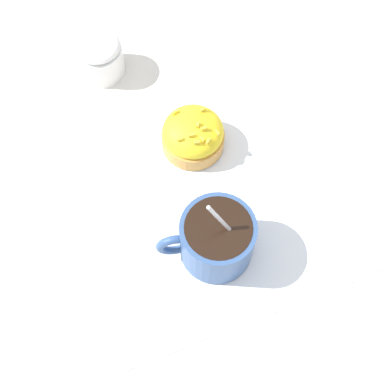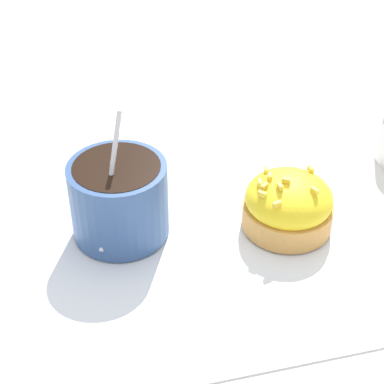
# 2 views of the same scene
# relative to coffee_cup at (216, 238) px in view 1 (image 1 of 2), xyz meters

# --- Properties ---
(ground_plane) EXTENTS (3.00, 3.00, 0.00)m
(ground_plane) POSITION_rel_coffee_cup_xyz_m (0.07, -0.01, -0.04)
(ground_plane) COLOR silver
(paper_napkin) EXTENTS (0.31, 0.31, 0.00)m
(paper_napkin) POSITION_rel_coffee_cup_xyz_m (0.07, -0.01, -0.04)
(paper_napkin) COLOR white
(paper_napkin) RESTS_ON ground_plane
(coffee_cup) EXTENTS (0.08, 0.11, 0.11)m
(coffee_cup) POSITION_rel_coffee_cup_xyz_m (0.00, 0.00, 0.00)
(coffee_cup) COLOR #335184
(coffee_cup) RESTS_ON paper_napkin
(frosted_pastry) EXTENTS (0.08, 0.08, 0.05)m
(frosted_pastry) POSITION_rel_coffee_cup_xyz_m (0.14, -0.03, -0.01)
(frosted_pastry) COLOR #D19347
(frosted_pastry) RESTS_ON paper_napkin
(sugar_bowl) EXTENTS (0.06, 0.06, 0.06)m
(sugar_bowl) POSITION_rel_coffee_cup_xyz_m (0.29, 0.04, -0.01)
(sugar_bowl) COLOR white
(sugar_bowl) RESTS_ON ground_plane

